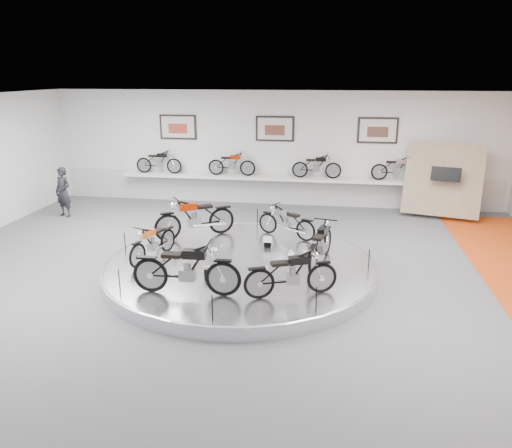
% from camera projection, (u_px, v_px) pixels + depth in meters
% --- Properties ---
extents(floor, '(16.00, 16.00, 0.00)m').
position_uv_depth(floor, '(238.00, 278.00, 11.56)').
color(floor, '#565558').
rests_on(floor, ground).
extents(ceiling, '(16.00, 16.00, 0.00)m').
position_uv_depth(ceiling, '(236.00, 101.00, 10.39)').
color(ceiling, white).
rests_on(ceiling, wall_back).
extents(wall_back, '(16.00, 0.00, 16.00)m').
position_uv_depth(wall_back, '(275.00, 149.00, 17.59)').
color(wall_back, silver).
rests_on(wall_back, floor).
extents(wall_front, '(16.00, 0.00, 16.00)m').
position_uv_depth(wall_front, '(86.00, 380.00, 4.36)').
color(wall_front, silver).
rests_on(wall_front, floor).
extents(dado_band, '(15.68, 0.04, 1.10)m').
position_uv_depth(dado_band, '(274.00, 189.00, 18.00)').
color(dado_band, '#BCBCBA').
rests_on(dado_band, floor).
extents(display_platform, '(6.40, 6.40, 0.30)m').
position_uv_depth(display_platform, '(240.00, 268.00, 11.80)').
color(display_platform, silver).
rests_on(display_platform, floor).
extents(platform_rim, '(6.40, 6.40, 0.10)m').
position_uv_depth(platform_rim, '(240.00, 263.00, 11.76)').
color(platform_rim, '#B2B2BA').
rests_on(platform_rim, display_platform).
extents(shelf, '(11.00, 0.55, 0.10)m').
position_uv_depth(shelf, '(273.00, 178.00, 17.60)').
color(shelf, silver).
rests_on(shelf, wall_back).
extents(poster_left, '(1.35, 0.06, 0.88)m').
position_uv_depth(poster_left, '(178.00, 127.00, 17.87)').
color(poster_left, beige).
rests_on(poster_left, wall_back).
extents(poster_center, '(1.35, 0.06, 0.88)m').
position_uv_depth(poster_center, '(275.00, 129.00, 17.35)').
color(poster_center, beige).
rests_on(poster_center, wall_back).
extents(poster_right, '(1.35, 0.06, 0.88)m').
position_uv_depth(poster_right, '(378.00, 130.00, 16.83)').
color(poster_right, beige).
rests_on(poster_right, wall_back).
extents(display_panel, '(2.56, 1.52, 2.30)m').
position_uv_depth(display_panel, '(443.00, 180.00, 16.13)').
color(display_panel, tan).
rests_on(display_panel, floor).
extents(shelf_bike_a, '(1.22, 0.43, 0.73)m').
position_uv_depth(shelf_bike_a, '(159.00, 163.00, 18.10)').
color(shelf_bike_a, black).
rests_on(shelf_bike_a, shelf).
extents(shelf_bike_b, '(1.22, 0.43, 0.73)m').
position_uv_depth(shelf_bike_b, '(232.00, 165.00, 17.70)').
color(shelf_bike_b, '#912001').
rests_on(shelf_bike_b, shelf).
extents(shelf_bike_c, '(1.22, 0.43, 0.73)m').
position_uv_depth(shelf_bike_c, '(317.00, 168.00, 17.26)').
color(shelf_bike_c, black).
rests_on(shelf_bike_c, shelf).
extents(shelf_bike_d, '(1.22, 0.43, 0.73)m').
position_uv_depth(shelf_bike_d, '(397.00, 170.00, 16.86)').
color(shelf_bike_d, '#A0A0A4').
rests_on(shelf_bike_d, shelf).
extents(bike_a, '(0.93, 1.76, 0.98)m').
position_uv_depth(bike_a, '(321.00, 244.00, 11.48)').
color(bike_a, black).
rests_on(bike_a, display_platform).
extents(bike_b, '(1.57, 1.12, 0.88)m').
position_uv_depth(bike_b, '(286.00, 222.00, 13.39)').
color(bike_b, '#A0A0A4').
rests_on(bike_b, display_platform).
extents(bike_c, '(1.95, 1.62, 1.12)m').
position_uv_depth(bike_c, '(195.00, 217.00, 13.34)').
color(bike_c, '#912001').
rests_on(bike_c, display_platform).
extents(bike_d, '(0.92, 1.59, 0.88)m').
position_uv_depth(bike_d, '(153.00, 242.00, 11.79)').
color(bike_d, '#CB581C').
rests_on(bike_d, display_platform).
extents(bike_e, '(1.89, 0.70, 1.11)m').
position_uv_depth(bike_e, '(186.00, 268.00, 9.90)').
color(bike_e, black).
rests_on(bike_e, display_platform).
extents(bike_f, '(1.73, 1.14, 0.96)m').
position_uv_depth(bike_f, '(291.00, 273.00, 9.83)').
color(bike_f, black).
rests_on(bike_f, display_platform).
extents(visitor, '(0.69, 0.56, 1.65)m').
position_uv_depth(visitor, '(63.00, 192.00, 16.33)').
color(visitor, black).
rests_on(visitor, floor).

